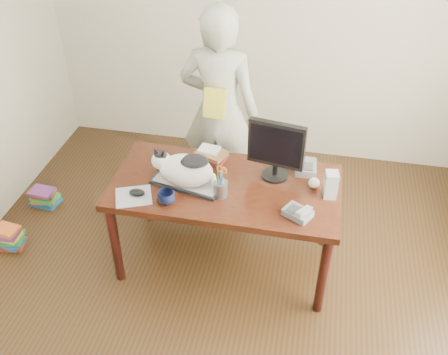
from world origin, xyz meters
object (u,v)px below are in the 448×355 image
at_px(person, 219,111).
at_px(calculator, 306,167).
at_px(book_pile_b, 44,197).
at_px(mouse, 137,192).
at_px(desk, 228,194).
at_px(coffee_mug, 166,197).
at_px(phone, 298,213).
at_px(book_stack, 211,155).
at_px(baseball, 314,183).
at_px(pen_cup, 221,187).
at_px(book_pile_a, 8,237).
at_px(monitor, 276,148).
at_px(speaker, 331,185).
at_px(keyboard, 187,184).
at_px(cat, 184,169).

bearing_deg(person, calculator, 149.71).
relative_size(person, book_pile_b, 6.86).
xyz_separation_m(mouse, person, (0.36, 1.00, 0.11)).
xyz_separation_m(desk, coffee_mug, (-0.35, -0.35, 0.19)).
bearing_deg(phone, desk, 179.08).
bearing_deg(person, book_stack, 97.19).
bearing_deg(baseball, person, 140.28).
xyz_separation_m(baseball, book_stack, (-0.78, 0.19, 0.00)).
distance_m(pen_cup, person, 0.92).
xyz_separation_m(calculator, person, (-0.74, 0.49, 0.11)).
xyz_separation_m(desk, book_pile_a, (-1.75, -0.28, -0.51)).
relative_size(monitor, speaker, 2.34).
distance_m(keyboard, cat, 0.13).
height_order(desk, mouse, mouse).
xyz_separation_m(mouse, book_stack, (0.40, 0.52, 0.01)).
relative_size(speaker, book_pile_b, 0.74).
distance_m(keyboard, calculator, 0.87).
bearing_deg(mouse, book_pile_a, 155.93).
bearing_deg(book_stack, cat, -91.72).
distance_m(speaker, book_stack, 0.93).
relative_size(desk, coffee_mug, 13.57).
bearing_deg(pen_cup, mouse, -168.59).
bearing_deg(cat, calculator, 34.56).
height_order(monitor, calculator, monitor).
distance_m(speaker, calculator, 0.32).
distance_m(baseball, book_pile_a, 2.48).
bearing_deg(coffee_mug, keyboard, 68.73).
distance_m(pen_cup, speaker, 0.74).
distance_m(calculator, book_pile_b, 2.37).
bearing_deg(monitor, book_stack, 175.04).
height_order(monitor, mouse, monitor).
bearing_deg(book_pile_b, coffee_mug, -24.34).
bearing_deg(cat, book_pile_b, 175.96).
relative_size(monitor, book_pile_a, 1.66).
bearing_deg(book_pile_a, keyboard, 5.36).
bearing_deg(phone, mouse, -150.32).
relative_size(keyboard, calculator, 2.55).
xyz_separation_m(monitor, pen_cup, (-0.33, -0.28, -0.18)).
height_order(desk, book_pile_a, desk).
bearing_deg(pen_cup, baseball, 19.39).
relative_size(baseball, person, 0.04).
xyz_separation_m(cat, calculator, (0.82, 0.34, -0.11)).
xyz_separation_m(keyboard, book_pile_a, (-1.49, -0.14, -0.68)).
relative_size(coffee_mug, baseball, 1.54).
bearing_deg(phone, monitor, 147.23).
relative_size(calculator, person, 0.12).
height_order(mouse, coffee_mug, coffee_mug).
relative_size(keyboard, book_pile_a, 1.94).
xyz_separation_m(keyboard, mouse, (-0.30, -0.18, 0.01)).
xyz_separation_m(pen_cup, mouse, (-0.56, -0.11, -0.05)).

